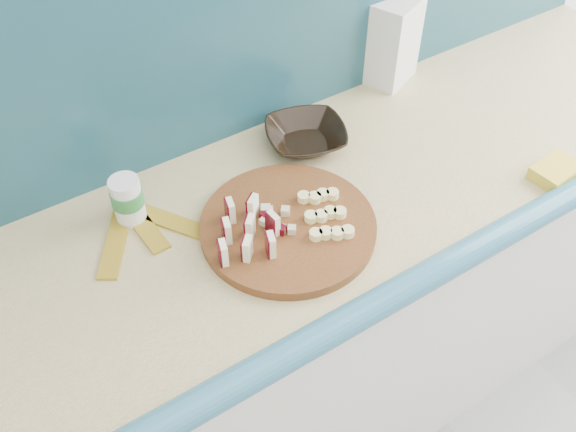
{
  "coord_description": "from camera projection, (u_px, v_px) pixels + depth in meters",
  "views": [
    {
      "loc": [
        -0.51,
        0.7,
        1.87
      ],
      "look_at": [
        -0.03,
        1.45,
        0.95
      ],
      "focal_mm": 40.0,
      "sensor_mm": 36.0,
      "label": 1
    }
  ],
  "objects": [
    {
      "name": "flour_bag",
      "position": [
        394.0,
        41.0,
        1.61
      ],
      "size": [
        0.15,
        0.13,
        0.22
      ],
      "primitive_type": "cube",
      "rotation": [
        0.0,
        0.0,
        0.38
      ],
      "color": "white",
      "rests_on": "kitchen_counter"
    },
    {
      "name": "cutting_board",
      "position": [
        288.0,
        227.0,
        1.3
      ],
      "size": [
        0.46,
        0.46,
        0.02
      ],
      "primitive_type": "cylinder",
      "rotation": [
        0.0,
        0.0,
        -0.36
      ],
      "color": "#4F2910",
      "rests_on": "kitchen_counter"
    },
    {
      "name": "kitchen_counter",
      "position": [
        317.0,
        314.0,
        1.71
      ],
      "size": [
        2.2,
        0.63,
        0.91
      ],
      "color": "white",
      "rests_on": "ground"
    },
    {
      "name": "banana_slices",
      "position": [
        325.0,
        214.0,
        1.3
      ],
      "size": [
        0.13,
        0.15,
        0.02
      ],
      "color": "#FAEF98",
      "rests_on": "cutting_board"
    },
    {
      "name": "banana_peel",
      "position": [
        144.0,
        230.0,
        1.31
      ],
      "size": [
        0.26,
        0.21,
        0.01
      ],
      "rotation": [
        0.0,
        0.0,
        -0.13
      ],
      "color": "gold",
      "rests_on": "kitchen_counter"
    },
    {
      "name": "canister",
      "position": [
        128.0,
        199.0,
        1.29
      ],
      "size": [
        0.07,
        0.07,
        0.11
      ],
      "rotation": [
        0.0,
        0.0,
        -0.17
      ],
      "color": "white",
      "rests_on": "kitchen_counter"
    },
    {
      "name": "apple_chunks",
      "position": [
        277.0,
        222.0,
        1.28
      ],
      "size": [
        0.05,
        0.06,
        0.02
      ],
      "color": "beige",
      "rests_on": "cutting_board"
    },
    {
      "name": "sponge",
      "position": [
        555.0,
        172.0,
        1.41
      ],
      "size": [
        0.11,
        0.08,
        0.03
      ],
      "primitive_type": "cube",
      "rotation": [
        0.0,
        0.0,
        0.1
      ],
      "color": "yellow",
      "rests_on": "kitchen_counter"
    },
    {
      "name": "backsplash",
      "position": [
        251.0,
        30.0,
        1.38
      ],
      "size": [
        2.2,
        0.02,
        0.5
      ],
      "primitive_type": "cube",
      "color": "teal",
      "rests_on": "kitchen_counter"
    },
    {
      "name": "apple_wedges",
      "position": [
        246.0,
        230.0,
        1.25
      ],
      "size": [
        0.14,
        0.16,
        0.05
      ],
      "color": "#FFF8CB",
      "rests_on": "cutting_board"
    },
    {
      "name": "brown_bowl",
      "position": [
        306.0,
        136.0,
        1.48
      ],
      "size": [
        0.23,
        0.23,
        0.05
      ],
      "primitive_type": "imported",
      "rotation": [
        0.0,
        0.0,
        -0.33
      ],
      "color": "black",
      "rests_on": "kitchen_counter"
    }
  ]
}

